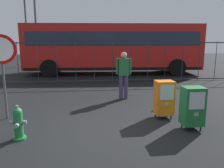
{
  "coord_description": "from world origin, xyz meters",
  "views": [
    {
      "loc": [
        -0.39,
        -4.91,
        2.09
      ],
      "look_at": [
        0.3,
        1.2,
        0.9
      ],
      "focal_mm": 36.75,
      "sensor_mm": 36.0,
      "label": 1
    }
  ],
  "objects_px": {
    "bus_near": "(113,46)",
    "pedestrian": "(124,73)",
    "traffic_cone": "(163,99)",
    "street_light_near_right": "(35,5)",
    "fire_hydrant": "(18,124)",
    "newspaper_box_primary": "(192,106)",
    "stop_sign": "(2,59)",
    "street_light_near_left": "(25,14)",
    "newspaper_box_secondary": "(164,97)"
  },
  "relations": [
    {
      "from": "newspaper_box_primary",
      "to": "newspaper_box_secondary",
      "type": "bearing_deg",
      "value": 114.32
    },
    {
      "from": "bus_near",
      "to": "street_light_near_left",
      "type": "relative_size",
      "value": 1.53
    },
    {
      "from": "newspaper_box_primary",
      "to": "street_light_near_left",
      "type": "bearing_deg",
      "value": 116.52
    },
    {
      "from": "street_light_near_right",
      "to": "stop_sign",
      "type": "bearing_deg",
      "value": -83.58
    },
    {
      "from": "traffic_cone",
      "to": "bus_near",
      "type": "xyz_separation_m",
      "value": [
        -0.71,
        7.52,
        1.45
      ]
    },
    {
      "from": "newspaper_box_primary",
      "to": "traffic_cone",
      "type": "height_order",
      "value": "newspaper_box_primary"
    },
    {
      "from": "fire_hydrant",
      "to": "traffic_cone",
      "type": "xyz_separation_m",
      "value": [
        3.82,
        1.94,
        -0.09
      ]
    },
    {
      "from": "bus_near",
      "to": "street_light_near_left",
      "type": "distance_m",
      "value": 8.2
    },
    {
      "from": "traffic_cone",
      "to": "bus_near",
      "type": "height_order",
      "value": "bus_near"
    },
    {
      "from": "street_light_near_right",
      "to": "traffic_cone",
      "type": "bearing_deg",
      "value": -59.15
    },
    {
      "from": "traffic_cone",
      "to": "street_light_near_left",
      "type": "xyz_separation_m",
      "value": [
        -6.96,
        12.29,
        3.77
      ]
    },
    {
      "from": "stop_sign",
      "to": "fire_hydrant",
      "type": "bearing_deg",
      "value": -63.31
    },
    {
      "from": "street_light_near_left",
      "to": "pedestrian",
      "type": "bearing_deg",
      "value": -62.02
    },
    {
      "from": "fire_hydrant",
      "to": "newspaper_box_primary",
      "type": "distance_m",
      "value": 3.9
    },
    {
      "from": "fire_hydrant",
      "to": "street_light_near_left",
      "type": "height_order",
      "value": "street_light_near_left"
    },
    {
      "from": "pedestrian",
      "to": "stop_sign",
      "type": "bearing_deg",
      "value": -153.27
    },
    {
      "from": "newspaper_box_secondary",
      "to": "stop_sign",
      "type": "relative_size",
      "value": 0.46
    },
    {
      "from": "stop_sign",
      "to": "newspaper_box_secondary",
      "type": "bearing_deg",
      "value": -5.5
    },
    {
      "from": "fire_hydrant",
      "to": "newspaper_box_secondary",
      "type": "xyz_separation_m",
      "value": [
        3.51,
        0.99,
        0.22
      ]
    },
    {
      "from": "traffic_cone",
      "to": "street_light_near_left",
      "type": "relative_size",
      "value": 0.08
    },
    {
      "from": "newspaper_box_primary",
      "to": "pedestrian",
      "type": "bearing_deg",
      "value": 110.79
    },
    {
      "from": "pedestrian",
      "to": "traffic_cone",
      "type": "relative_size",
      "value": 3.15
    },
    {
      "from": "newspaper_box_primary",
      "to": "pedestrian",
      "type": "distance_m",
      "value": 3.24
    },
    {
      "from": "newspaper_box_secondary",
      "to": "traffic_cone",
      "type": "distance_m",
      "value": 1.05
    },
    {
      "from": "newspaper_box_primary",
      "to": "stop_sign",
      "type": "height_order",
      "value": "stop_sign"
    },
    {
      "from": "newspaper_box_primary",
      "to": "pedestrian",
      "type": "xyz_separation_m",
      "value": [
        -1.14,
        3.0,
        0.38
      ]
    },
    {
      "from": "fire_hydrant",
      "to": "newspaper_box_primary",
      "type": "xyz_separation_m",
      "value": [
        3.9,
        0.13,
        0.22
      ]
    },
    {
      "from": "fire_hydrant",
      "to": "traffic_cone",
      "type": "relative_size",
      "value": 1.41
    },
    {
      "from": "newspaper_box_primary",
      "to": "street_light_near_right",
      "type": "bearing_deg",
      "value": 116.93
    },
    {
      "from": "traffic_cone",
      "to": "street_light_near_left",
      "type": "distance_m",
      "value": 14.62
    },
    {
      "from": "street_light_near_left",
      "to": "fire_hydrant",
      "type": "bearing_deg",
      "value": -77.56
    },
    {
      "from": "pedestrian",
      "to": "street_light_near_left",
      "type": "bearing_deg",
      "value": 117.98
    },
    {
      "from": "stop_sign",
      "to": "street_light_near_right",
      "type": "xyz_separation_m",
      "value": [
        -1.12,
        10.0,
        2.71
      ]
    },
    {
      "from": "pedestrian",
      "to": "bus_near",
      "type": "bearing_deg",
      "value": 86.78
    },
    {
      "from": "traffic_cone",
      "to": "street_light_near_right",
      "type": "relative_size",
      "value": 0.07
    },
    {
      "from": "stop_sign",
      "to": "bus_near",
      "type": "relative_size",
      "value": 0.21
    },
    {
      "from": "fire_hydrant",
      "to": "traffic_cone",
      "type": "height_order",
      "value": "fire_hydrant"
    },
    {
      "from": "newspaper_box_secondary",
      "to": "street_light_near_right",
      "type": "bearing_deg",
      "value": 117.14
    },
    {
      "from": "newspaper_box_primary",
      "to": "bus_near",
      "type": "height_order",
      "value": "bus_near"
    },
    {
      "from": "newspaper_box_primary",
      "to": "street_light_near_right",
      "type": "height_order",
      "value": "street_light_near_right"
    },
    {
      "from": "newspaper_box_primary",
      "to": "bus_near",
      "type": "distance_m",
      "value": 9.42
    },
    {
      "from": "pedestrian",
      "to": "street_light_near_left",
      "type": "distance_m",
      "value": 12.93
    },
    {
      "from": "traffic_cone",
      "to": "street_light_near_left",
      "type": "height_order",
      "value": "street_light_near_left"
    },
    {
      "from": "stop_sign",
      "to": "street_light_near_left",
      "type": "height_order",
      "value": "street_light_near_left"
    },
    {
      "from": "fire_hydrant",
      "to": "newspaper_box_secondary",
      "type": "relative_size",
      "value": 0.73
    },
    {
      "from": "newspaper_box_primary",
      "to": "traffic_cone",
      "type": "xyz_separation_m",
      "value": [
        -0.07,
        1.81,
        -0.31
      ]
    },
    {
      "from": "traffic_cone",
      "to": "newspaper_box_secondary",
      "type": "bearing_deg",
      "value": -108.37
    },
    {
      "from": "bus_near",
      "to": "street_light_near_right",
      "type": "relative_size",
      "value": 1.42
    },
    {
      "from": "bus_near",
      "to": "pedestrian",
      "type": "bearing_deg",
      "value": -89.67
    },
    {
      "from": "newspaper_box_primary",
      "to": "stop_sign",
      "type": "relative_size",
      "value": 0.46
    }
  ]
}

